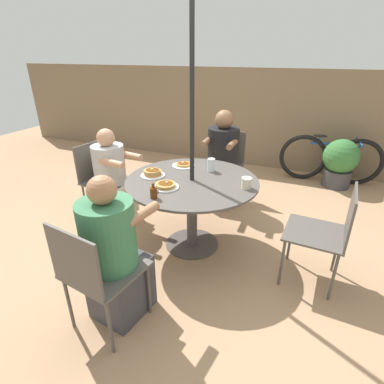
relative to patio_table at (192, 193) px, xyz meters
The scene contains 19 objects.
ground_plane 0.59m from the patio_table, ahead, with size 12.00×12.00×0.00m, color tan.
back_fence 2.69m from the patio_table, 90.00° to the left, with size 10.00×0.06×1.61m, color #7A664C.
patio_table is the anchor object (origin of this frame).
umbrella_pole 0.60m from the patio_table, ahead, with size 0.04×0.04×2.39m, color black.
patio_chair_north 1.23m from the patio_table, ahead, with size 0.50×0.50×0.89m.
patio_chair_east 1.23m from the patio_table, 91.74° to the left, with size 0.48×0.48×0.89m.
diner_east 1.05m from the patio_table, 91.74° to the left, with size 0.40×0.53×1.21m.
patio_chair_south 1.23m from the patio_table, behind, with size 0.53×0.53×0.89m.
diner_south 1.06m from the patio_table, behind, with size 0.55×0.41×1.09m.
patio_chair_west 1.23m from the patio_table, 98.53° to the right, with size 0.53×0.53×0.89m.
diner_west 1.05m from the patio_table, 98.53° to the right, with size 0.43×0.55×1.15m.
pancake_plate_a 0.43m from the patio_table, behind, with size 0.24×0.24×0.07m.
pancake_plate_b 0.34m from the patio_table, 118.97° to the right, with size 0.24×0.24×0.05m.
pancake_plate_c 0.41m from the patio_table, 126.52° to the left, with size 0.24×0.24×0.04m.
syrup_bottle 0.54m from the patio_table, 106.08° to the right, with size 0.08×0.06×0.13m.
coffee_cup 0.55m from the patio_table, ahead, with size 0.09×0.09×0.10m.
drinking_glass_a 0.36m from the patio_table, 72.59° to the left, with size 0.08×0.08×0.13m, color silver.
bicycle 2.69m from the patio_table, 61.85° to the left, with size 1.47×0.44×0.72m.
potted_shrub 2.64m from the patio_table, 57.88° to the left, with size 0.50×0.50×0.71m.
Camera 1 is at (1.02, -2.41, 1.83)m, focal length 28.00 mm.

